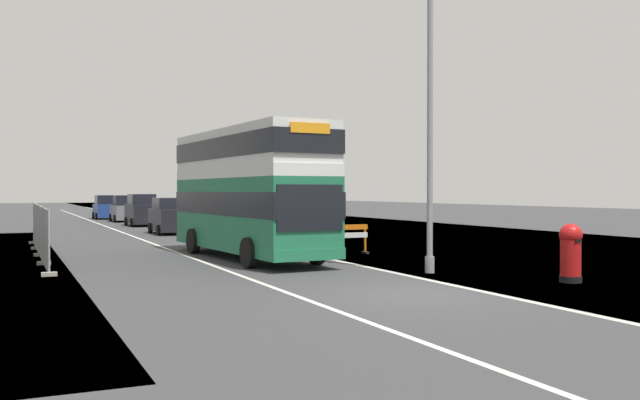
% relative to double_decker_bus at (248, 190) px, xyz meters
% --- Properties ---
extents(ground, '(140.00, 280.00, 0.10)m').
position_rel_double_decker_bus_xyz_m(ground, '(1.32, -10.06, -2.57)').
color(ground, '#38383A').
extents(double_decker_bus, '(3.21, 10.28, 4.75)m').
position_rel_double_decker_bus_xyz_m(double_decker_bus, '(0.00, 0.00, 0.00)').
color(double_decker_bus, '#1E6B47').
rests_on(double_decker_bus, ground).
extents(lamppost_foreground, '(0.29, 0.70, 9.57)m').
position_rel_double_decker_bus_xyz_m(lamppost_foreground, '(3.59, -6.67, 2.02)').
color(lamppost_foreground, gray).
rests_on(lamppost_foreground, ground).
extents(red_pillar_postbox, '(0.62, 0.62, 1.61)m').
position_rel_double_decker_bus_xyz_m(red_pillar_postbox, '(5.89, -10.10, -1.64)').
color(red_pillar_postbox, black).
rests_on(red_pillar_postbox, ground).
extents(roadworks_barrier, '(1.83, 0.44, 1.17)m').
position_rel_double_decker_bus_xyz_m(roadworks_barrier, '(4.05, -0.04, -1.77)').
color(roadworks_barrier, orange).
rests_on(roadworks_barrier, ground).
extents(construction_site_fence, '(0.44, 13.80, 1.98)m').
position_rel_double_decker_bus_xyz_m(construction_site_fence, '(-7.05, 4.00, -1.58)').
color(construction_site_fence, '#A8AAAD').
rests_on(construction_site_fence, ground).
extents(car_oncoming_near, '(2.08, 4.01, 2.10)m').
position_rel_double_decker_bus_xyz_m(car_oncoming_near, '(0.48, 15.81, -1.53)').
color(car_oncoming_near, black).
rests_on(car_oncoming_near, ground).
extents(car_receding_mid, '(1.99, 4.14, 2.27)m').
position_rel_double_decker_bus_xyz_m(car_receding_mid, '(0.54, 25.80, -1.46)').
color(car_receding_mid, black).
rests_on(car_receding_mid, ground).
extents(car_receding_far, '(1.97, 4.17, 2.14)m').
position_rel_double_decker_bus_xyz_m(car_receding_far, '(0.44, 33.44, -1.53)').
color(car_receding_far, slate).
rests_on(car_receding_far, ground).
extents(car_far_side, '(2.07, 4.06, 2.11)m').
position_rel_double_decker_bus_xyz_m(car_far_side, '(-0.23, 39.47, -1.54)').
color(car_far_side, navy).
rests_on(car_far_side, ground).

